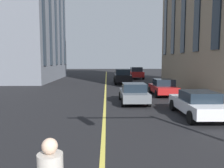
{
  "coord_description": "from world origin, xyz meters",
  "views": [
    {
      "loc": [
        0.08,
        -0.14,
        2.95
      ],
      "look_at": [
        12.12,
        -0.41,
        1.69
      ],
      "focal_mm": 36.28,
      "sensor_mm": 36.0,
      "label": 1
    }
  ],
  "objects_px": {
    "car_grey_near": "(134,93)",
    "car_white_trailing": "(198,104)",
    "car_black_oncoming": "(122,76)",
    "car_red_far": "(163,87)",
    "car_red_mid": "(136,73)"
  },
  "relations": [
    {
      "from": "car_black_oncoming",
      "to": "car_red_far",
      "type": "xyz_separation_m",
      "value": [
        -9.92,
        -2.77,
        -0.27
      ]
    },
    {
      "from": "car_black_oncoming",
      "to": "car_grey_near",
      "type": "relative_size",
      "value": 1.21
    },
    {
      "from": "car_white_trailing",
      "to": "car_red_mid",
      "type": "bearing_deg",
      "value": 0.0
    },
    {
      "from": "car_red_far",
      "to": "car_grey_near",
      "type": "relative_size",
      "value": 1.0
    },
    {
      "from": "car_black_oncoming",
      "to": "car_white_trailing",
      "type": "bearing_deg",
      "value": -170.83
    },
    {
      "from": "car_grey_near",
      "to": "car_white_trailing",
      "type": "distance_m",
      "value": 4.81
    },
    {
      "from": "car_red_far",
      "to": "car_grey_near",
      "type": "xyz_separation_m",
      "value": [
        -3.44,
        2.91,
        0.0
      ]
    },
    {
      "from": "car_black_oncoming",
      "to": "car_red_far",
      "type": "bearing_deg",
      "value": -164.38
    },
    {
      "from": "car_red_mid",
      "to": "car_white_trailing",
      "type": "bearing_deg",
      "value": -180.0
    },
    {
      "from": "car_black_oncoming",
      "to": "car_red_mid",
      "type": "bearing_deg",
      "value": -19.47
    },
    {
      "from": "car_black_oncoming",
      "to": "car_white_trailing",
      "type": "relative_size",
      "value": 1.07
    },
    {
      "from": "car_black_oncoming",
      "to": "car_red_far",
      "type": "height_order",
      "value": "car_black_oncoming"
    },
    {
      "from": "car_black_oncoming",
      "to": "car_white_trailing",
      "type": "xyz_separation_m",
      "value": [
        -17.19,
        -2.77,
        -0.27
      ]
    },
    {
      "from": "car_red_mid",
      "to": "car_grey_near",
      "type": "bearing_deg",
      "value": 172.18
    },
    {
      "from": "car_black_oncoming",
      "to": "car_red_far",
      "type": "distance_m",
      "value": 10.3
    }
  ]
}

